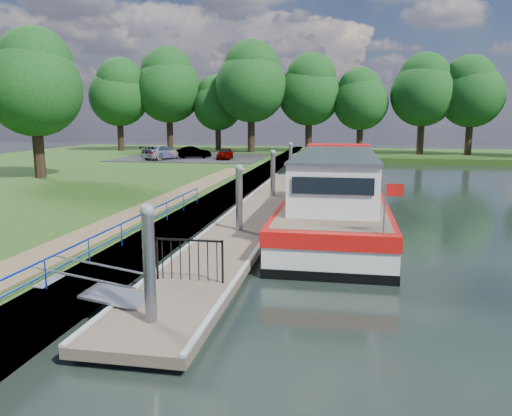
% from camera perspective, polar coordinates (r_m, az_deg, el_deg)
% --- Properties ---
extents(ground, '(160.00, 160.00, 0.00)m').
position_cam_1_polar(ground, '(11.73, -10.86, -13.43)').
color(ground, black).
rests_on(ground, ground).
extents(bank_edge, '(1.10, 90.00, 0.78)m').
position_cam_1_polar(bank_edge, '(26.19, -4.39, 0.78)').
color(bank_edge, '#473D2D').
rests_on(bank_edge, ground).
extents(far_bank, '(60.00, 18.00, 0.60)m').
position_cam_1_polar(far_bank, '(62.66, 17.61, 5.75)').
color(far_bank, '#1F3D11').
rests_on(far_bank, ground).
extents(footpath, '(1.60, 40.00, 0.05)m').
position_cam_1_polar(footpath, '(20.22, -14.50, -1.14)').
color(footpath, brown).
rests_on(footpath, riverbank).
extents(carpark, '(14.00, 12.00, 0.06)m').
position_cam_1_polar(carpark, '(50.43, -7.16, 5.75)').
color(carpark, black).
rests_on(carpark, riverbank).
extents(blue_fence, '(0.04, 18.04, 0.72)m').
position_cam_1_polar(blue_fence, '(15.01, -16.77, -3.14)').
color(blue_fence, '#0C2DBF').
rests_on(blue_fence, riverbank).
extents(pontoon, '(2.50, 30.00, 0.56)m').
position_cam_1_polar(pontoon, '(23.76, 0.36, -0.66)').
color(pontoon, brown).
rests_on(pontoon, ground).
extents(mooring_piles, '(0.30, 27.30, 3.55)m').
position_cam_1_polar(mooring_piles, '(23.58, 0.37, 1.96)').
color(mooring_piles, gray).
rests_on(mooring_piles, ground).
extents(gangway, '(2.58, 1.00, 0.92)m').
position_cam_1_polar(gangway, '(12.67, -18.07, -8.92)').
color(gangway, '#A5A8AD').
rests_on(gangway, ground).
extents(gate_panel, '(1.85, 0.05, 1.15)m').
position_cam_1_polar(gate_panel, '(13.30, -7.63, -5.22)').
color(gate_panel, black).
rests_on(gate_panel, ground).
extents(barge, '(4.36, 21.15, 4.78)m').
position_cam_1_polar(barge, '(24.60, 9.19, 1.72)').
color(barge, black).
rests_on(barge, ground).
extents(horizon_trees, '(54.38, 10.03, 12.87)m').
position_cam_1_polar(horizon_trees, '(59.03, 4.87, 13.37)').
color(horizon_trees, '#332316').
rests_on(horizon_trees, ground).
extents(bank_tree_a, '(6.12, 6.12, 9.72)m').
position_cam_1_polar(bank_tree_a, '(36.18, -24.00, 13.10)').
color(bank_tree_a, '#332316').
rests_on(bank_tree_a, riverbank).
extents(car_a, '(1.54, 3.27, 1.08)m').
position_cam_1_polar(car_a, '(47.61, -3.58, 6.24)').
color(car_a, '#999999').
rests_on(car_a, carpark).
extents(car_b, '(3.59, 2.35, 1.12)m').
position_cam_1_polar(car_b, '(49.31, -7.17, 6.34)').
color(car_b, '#999999').
rests_on(car_b, carpark).
extents(car_c, '(3.38, 4.83, 1.30)m').
position_cam_1_polar(car_c, '(48.34, -10.63, 6.27)').
color(car_c, '#999999').
rests_on(car_c, carpark).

